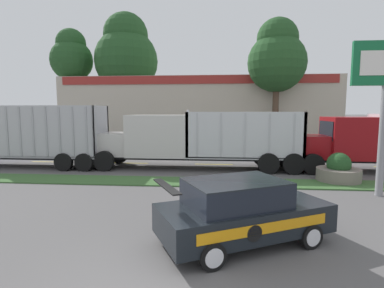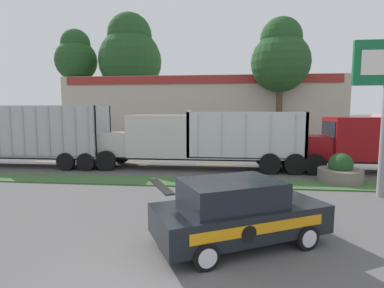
% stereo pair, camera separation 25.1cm
% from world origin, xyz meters
% --- Properties ---
extents(ground_plane, '(600.00, 600.00, 0.00)m').
position_xyz_m(ground_plane, '(0.00, 0.00, 0.00)').
color(ground_plane, '#5B5959').
extents(grass_verge, '(120.00, 1.79, 0.06)m').
position_xyz_m(grass_verge, '(0.00, 8.42, 0.03)').
color(grass_verge, '#3D6633').
rests_on(grass_verge, ground_plane).
extents(centre_line_3, '(2.40, 0.14, 0.01)m').
position_xyz_m(centre_line_3, '(-9.65, 13.32, 0.00)').
color(centre_line_3, yellow).
rests_on(centre_line_3, ground_plane).
extents(centre_line_4, '(2.40, 0.14, 0.01)m').
position_xyz_m(centre_line_4, '(-4.25, 13.32, 0.00)').
color(centre_line_4, yellow).
rests_on(centre_line_4, ground_plane).
extents(centre_line_5, '(2.40, 0.14, 0.01)m').
position_xyz_m(centre_line_5, '(1.15, 13.32, 0.00)').
color(centre_line_5, yellow).
rests_on(centre_line_5, ground_plane).
extents(centre_line_6, '(2.40, 0.14, 0.01)m').
position_xyz_m(centre_line_6, '(6.55, 13.32, 0.00)').
color(centre_line_6, yellow).
rests_on(centre_line_6, ground_plane).
extents(dump_truck_lead, '(11.01, 2.57, 3.64)m').
position_xyz_m(dump_truck_lead, '(-11.60, 11.67, 1.60)').
color(dump_truck_lead, black).
rests_on(dump_truck_lead, ground_plane).
extents(dump_truck_mid, '(11.65, 2.72, 3.18)m').
position_xyz_m(dump_truck_mid, '(10.19, 11.89, 1.55)').
color(dump_truck_mid, black).
rests_on(dump_truck_mid, ground_plane).
extents(dump_truck_far_right, '(12.11, 2.86, 3.40)m').
position_xyz_m(dump_truck_far_right, '(-1.10, 11.96, 1.64)').
color(dump_truck_far_right, black).
rests_on(dump_truck_far_right, ground_plane).
extents(rally_car, '(4.66, 3.62, 1.67)m').
position_xyz_m(rally_car, '(2.00, 2.10, 0.84)').
color(rally_car, black).
rests_on(rally_car, ground_plane).
extents(stone_planter, '(1.98, 1.98, 1.39)m').
position_xyz_m(stone_planter, '(7.08, 9.17, 0.50)').
color(stone_planter, slate).
rests_on(stone_planter, ground_plane).
extents(store_building_backdrop, '(28.40, 12.10, 6.82)m').
position_xyz_m(store_building_backdrop, '(-0.82, 30.28, 3.41)').
color(store_building_backdrop, '#BCB29E').
rests_on(store_building_backdrop, ground_plane).
extents(tree_behind_left, '(6.82, 6.82, 13.87)m').
position_xyz_m(tree_behind_left, '(-8.62, 27.37, 9.42)').
color(tree_behind_left, brown).
rests_on(tree_behind_left, ground_plane).
extents(tree_behind_centre, '(4.58, 4.58, 12.36)m').
position_xyz_m(tree_behind_centre, '(-14.86, 27.47, 9.35)').
color(tree_behind_centre, brown).
rests_on(tree_behind_centre, ground_plane).
extents(tree_behind_right, '(5.32, 5.32, 11.71)m').
position_xyz_m(tree_behind_right, '(6.70, 23.27, 8.21)').
color(tree_behind_right, brown).
rests_on(tree_behind_right, ground_plane).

